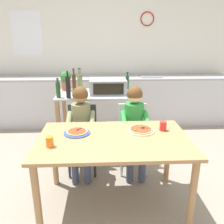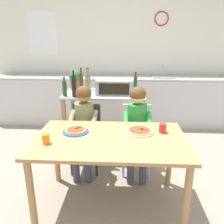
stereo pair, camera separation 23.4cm
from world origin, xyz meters
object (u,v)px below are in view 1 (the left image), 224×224
child_in_green_shirt (135,121)px  dining_chair_right (133,132)px  kitchen_island_cart (98,113)px  bottle_tall_green_wine (80,81)px  potted_herb_plant (66,80)px  bottle_brown_beer (68,87)px  drinking_cup_orange (50,142)px  toaster_oven (108,86)px  bottle_squat_spirits (74,84)px  pizza_plate_blue_rimmed (77,132)px  dining_table (114,147)px  drinking_cup_red (163,126)px  bottle_clear_vinegar (58,89)px  bottle_slim_sauce (127,82)px  pizza_plate_cream (141,130)px  child_in_olive_shirt (81,122)px  dining_chair_left (82,133)px

child_in_green_shirt → dining_chair_right: bearing=90.0°
kitchen_island_cart → bottle_tall_green_wine: bottle_tall_green_wine is taller
potted_herb_plant → child_in_green_shirt: 1.24m
bottle_brown_beer → potted_herb_plant: (-0.09, 0.45, 0.00)m
drinking_cup_orange → toaster_oven: bearing=67.9°
bottle_squat_spirits → child_in_green_shirt: 1.00m
pizza_plate_blue_rimmed → drinking_cup_orange: bearing=-127.0°
dining_table → pizza_plate_blue_rimmed: (-0.34, 0.12, 0.11)m
dining_table → drinking_cup_red: bearing=17.5°
bottle_clear_vinegar → bottle_tall_green_wine: size_ratio=0.79×
bottle_slim_sauce → pizza_plate_cream: bearing=-90.1°
bottle_slim_sauce → pizza_plate_cream: 1.28m
dining_chair_right → child_in_olive_shirt: (-0.62, -0.12, 0.19)m
toaster_oven → child_in_olive_shirt: (-0.33, -0.60, -0.29)m
toaster_oven → bottle_squat_spirits: size_ratio=1.44×
kitchen_island_cart → drinking_cup_red: kitchen_island_cart is taller
kitchen_island_cart → toaster_oven: (0.14, 0.00, 0.38)m
toaster_oven → dining_chair_left: toaster_oven is taller
drinking_cup_red → pizza_plate_blue_rimmed: bearing=-177.5°
bottle_brown_beer → dining_table: bearing=-60.4°
bottle_slim_sauce → child_in_olive_shirt: bearing=-126.1°
bottle_squat_spirits → bottle_tall_green_wine: size_ratio=1.08×
bottle_brown_beer → bottle_squat_spirits: bearing=78.3°
bottle_clear_vinegar → child_in_olive_shirt: 0.58m
kitchen_island_cart → drinking_cup_orange: (-0.39, -1.30, 0.19)m
dining_chair_left → toaster_oven: bearing=55.5°
bottle_brown_beer → dining_chair_right: 0.98m
bottle_squat_spirits → pizza_plate_cream: size_ratio=1.27×
toaster_oven → child_in_green_shirt: child_in_green_shirt is taller
potted_herb_plant → pizza_plate_cream: size_ratio=1.03×
toaster_oven → potted_herb_plant: 0.63m
drinking_cup_orange → dining_chair_right: bearing=45.3°
potted_herb_plant → pizza_plate_cream: 1.52m
pizza_plate_cream → dining_table: bearing=-152.1°
dining_table → pizza_plate_cream: size_ratio=5.20×
child_in_olive_shirt → bottle_tall_green_wine: bearing=94.7°
drinking_cup_red → bottle_slim_sauce: bearing=99.8°
bottle_squat_spirits → pizza_plate_blue_rimmed: size_ratio=1.35×
bottle_slim_sauce → dining_chair_left: 1.08m
bottle_squat_spirits → drinking_cup_orange: (-0.08, -1.29, -0.23)m
kitchen_island_cart → potted_herb_plant: potted_herb_plant is taller
kitchen_island_cart → toaster_oven: 0.40m
dining_table → pizza_plate_blue_rimmed: bearing=160.8°
bottle_squat_spirits → pizza_plate_blue_rimmed: (0.12, -1.03, -0.27)m
pizza_plate_blue_rimmed → bottle_brown_beer: bearing=102.3°
toaster_oven → bottle_squat_spirits: 0.46m
dining_table → toaster_oven: bearing=90.6°
bottle_slim_sauce → drinking_cup_red: 1.29m
drinking_cup_red → child_in_green_shirt: bearing=118.6°
toaster_oven → drinking_cup_red: 1.14m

